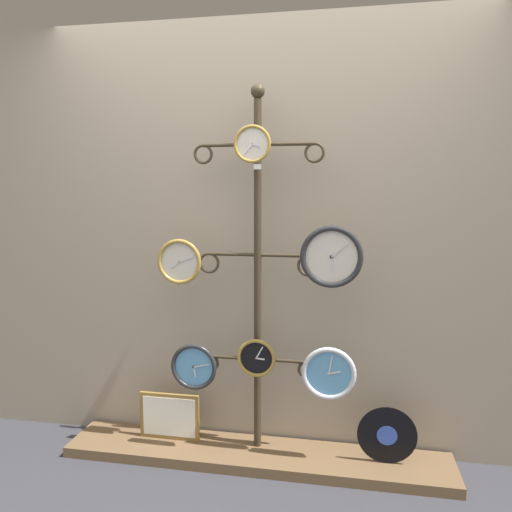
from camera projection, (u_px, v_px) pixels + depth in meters
name	position (u px, v px, depth m)	size (l,w,h in m)	color
ground_plane	(243.00, 497.00, 2.52)	(12.00, 12.00, 0.00)	#333338
shop_wall	(263.00, 214.00, 2.89)	(4.40, 0.04, 2.80)	gray
low_shelf	(256.00, 455.00, 2.85)	(2.20, 0.36, 0.06)	brown
display_stand	(258.00, 314.00, 2.81)	(0.72, 0.33, 2.10)	#382D1E
clock_top_center	(252.00, 144.00, 2.60)	(0.20, 0.04, 0.20)	silver
clock_middle_left	(180.00, 262.00, 2.77)	(0.25, 0.04, 0.25)	silver
clock_middle_right	(331.00, 257.00, 2.58)	(0.33, 0.04, 0.33)	silver
clock_bottom_left	(194.00, 367.00, 2.80)	(0.27, 0.04, 0.27)	#60A8DB
clock_bottom_center	(256.00, 358.00, 2.76)	(0.22, 0.04, 0.22)	black
clock_bottom_right	(329.00, 373.00, 2.67)	(0.29, 0.04, 0.29)	#60A8DB
vinyl_record	(387.00, 435.00, 2.69)	(0.32, 0.01, 0.32)	black
picture_frame	(169.00, 416.00, 2.97)	(0.37, 0.02, 0.28)	olive
price_tag_upper	(257.00, 167.00, 2.61)	(0.04, 0.00, 0.03)	white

